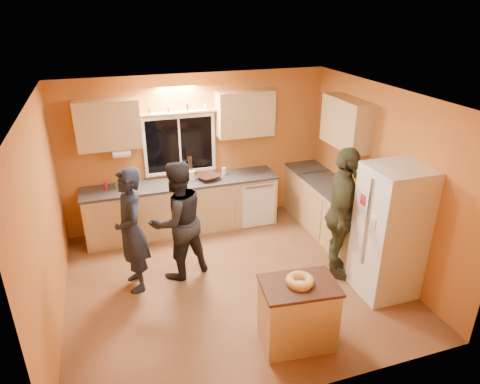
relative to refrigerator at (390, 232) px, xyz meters
name	(u,v)px	position (x,y,z in m)	size (l,w,h in m)	color
ground	(233,281)	(-1.89, 0.80, -0.90)	(4.50, 4.50, 0.00)	brown
room_shell	(231,164)	(-1.77, 1.21, 0.72)	(4.54, 4.04, 2.61)	#C17131
back_counter	(204,203)	(-1.88, 2.50, -0.45)	(4.23, 0.62, 0.90)	tan
right_counter	(339,218)	(0.06, 1.30, -0.45)	(0.62, 1.84, 0.90)	tan
refrigerator	(390,232)	(0.00, 0.00, 0.00)	(0.72, 0.70, 1.80)	silver
island	(298,313)	(-1.54, -0.54, -0.49)	(0.90, 0.66, 0.81)	tan
bundt_pastry	(300,281)	(-1.54, -0.54, -0.04)	(0.31, 0.31, 0.09)	tan
person_left	(131,231)	(-3.18, 1.13, -0.03)	(0.64, 0.42, 1.74)	black
person_center	(178,221)	(-2.55, 1.24, -0.04)	(0.84, 0.65, 1.73)	black
person_right	(342,214)	(-0.39, 0.54, 0.06)	(1.12, 0.47, 1.91)	#343622
mixing_bowl	(208,177)	(-1.80, 2.46, 0.04)	(0.36, 0.36, 0.09)	black
utensil_crock	(191,176)	(-2.08, 2.52, 0.09)	(0.14, 0.14, 0.17)	beige
potted_plant	(361,195)	(0.11, 0.86, 0.14)	(0.25, 0.22, 0.28)	gray
red_box	(348,192)	(0.12, 1.23, 0.04)	(0.16, 0.12, 0.07)	#B51B33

